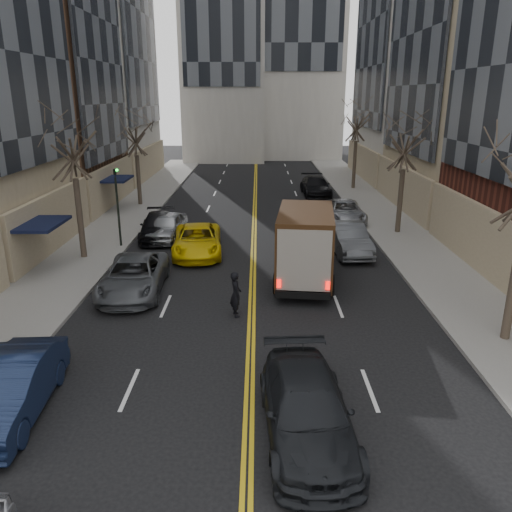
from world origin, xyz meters
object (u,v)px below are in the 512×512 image
Objects in this scene: ups_truck at (305,245)px; observer_sedan at (307,410)px; taxi at (197,240)px; pedestrian at (236,294)px.

observer_sedan is (-0.91, -10.93, -0.96)m from ups_truck.
taxi is at bearing 149.17° from ups_truck.
pedestrian reaches higher than observer_sedan.
ups_truck is 1.19× the size of taxi.
ups_truck is at bearing 81.65° from observer_sedan.
observer_sedan is 0.99× the size of taxi.
ups_truck is at bearing -42.16° from taxi.
pedestrian is (-2.06, 7.13, 0.14)m from observer_sedan.
pedestrian is at bearing 102.54° from observer_sedan.
observer_sedan reaches higher than taxi.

